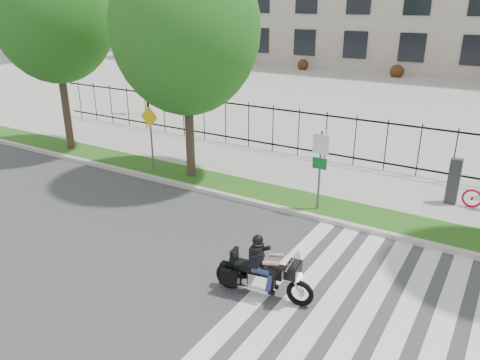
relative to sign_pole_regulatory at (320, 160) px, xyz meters
The scene contains 13 objects.
ground 5.16m from the sign_pole_regulatory, 109.35° to the right, with size 120.00×120.00×0.00m, color #353538.
curb 2.36m from the sign_pole_regulatory, 163.42° to the right, with size 60.00×0.20×0.15m, color #B3B0A8.
grass_verge 2.34m from the sign_pole_regulatory, 167.01° to the left, with size 60.00×1.50×0.15m, color #1B5014.
sidewalk 3.69m from the sign_pole_regulatory, 119.26° to the left, with size 60.00×3.50×0.15m, color #AAA69F.
plaza 20.55m from the sign_pole_regulatory, 94.50° to the left, with size 80.00×34.00×0.10m, color #AAA69F.
crosswalk_stripes 5.86m from the sign_pole_regulatory, 54.91° to the right, with size 5.70×8.00×0.01m, color silver, non-canonical shape.
iron_fence 4.93m from the sign_pole_regulatory, 109.19° to the left, with size 30.00×0.06×2.00m, color black, non-canonical shape.
lamp_post_left 15.57m from the sign_pole_regulatory, 151.39° to the left, with size 1.06×0.70×4.25m.
street_tree_0 12.48m from the sign_pole_regulatory, behind, with size 4.81×4.81×8.38m.
street_tree_1 6.34m from the sign_pole_regulatory, behind, with size 5.05×5.05×8.12m.
sign_pole_regulatory is the anchor object (origin of this frame).
sign_pole_warning 6.73m from the sign_pole_regulatory, behind, with size 0.78×0.09×2.49m.
motorcycle_rider 4.95m from the sign_pole_regulatory, 81.96° to the right, with size 2.34×0.80×1.81m.
Camera 1 is at (6.51, -8.08, 6.23)m, focal length 35.00 mm.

